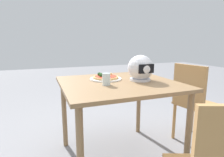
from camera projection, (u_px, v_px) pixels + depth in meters
dining_table at (119, 91)px, 1.75m from camera, size 1.03×0.97×0.77m
pizza_plate at (106, 79)px, 1.84m from camera, size 0.31×0.31×0.01m
pizza at (105, 77)px, 1.83m from camera, size 0.24×0.24×0.05m
motorcycle_helmet at (140, 68)px, 1.77m from camera, size 0.24×0.24×0.24m
drinking_glass at (106, 79)px, 1.59m from camera, size 0.07×0.07×0.10m
chair_side at (193, 100)px, 2.06m from camera, size 0.47×0.47×0.90m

